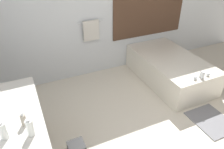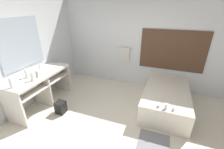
% 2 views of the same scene
% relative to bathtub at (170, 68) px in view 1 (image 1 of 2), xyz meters
% --- Properties ---
extents(ground_plane, '(16.00, 16.00, 0.00)m').
position_rel_bathtub_xyz_m(ground_plane, '(-1.03, -1.28, -0.28)').
color(ground_plane, beige).
rests_on(ground_plane, ground).
extents(wall_back_with_blinds, '(7.40, 0.13, 2.70)m').
position_rel_bathtub_xyz_m(wall_back_with_blinds, '(-1.00, 0.95, 1.06)').
color(wall_back_with_blinds, silver).
rests_on(wall_back_with_blinds, ground_plane).
extents(vanity_counter, '(0.63, 1.60, 0.86)m').
position_rel_bathtub_xyz_m(vanity_counter, '(-2.91, -0.95, 0.35)').
color(vanity_counter, silver).
rests_on(vanity_counter, ground_plane).
extents(bathtub, '(1.03, 1.82, 0.63)m').
position_rel_bathtub_xyz_m(bathtub, '(0.00, 0.00, 0.00)').
color(bathtub, silver).
rests_on(bathtub, ground_plane).
extents(water_bottle_2, '(0.07, 0.07, 0.21)m').
position_rel_bathtub_xyz_m(water_bottle_2, '(-2.98, -1.22, 0.68)').
color(water_bottle_2, silver).
rests_on(water_bottle_2, vanity_counter).
extents(water_bottle_3, '(0.07, 0.07, 0.21)m').
position_rel_bathtub_xyz_m(water_bottle_3, '(-2.74, -1.28, 0.68)').
color(water_bottle_3, silver).
rests_on(water_bottle_3, vanity_counter).
extents(soap_dispenser, '(0.06, 0.06, 0.16)m').
position_rel_bathtub_xyz_m(soap_dispenser, '(-2.79, -1.11, 0.65)').
color(soap_dispenser, gray).
rests_on(soap_dispenser, vanity_counter).
extents(bath_mat, '(0.57, 0.67, 0.02)m').
position_rel_bathtub_xyz_m(bath_mat, '(-0.12, -1.30, -0.27)').
color(bath_mat, slate).
rests_on(bath_mat, ground_plane).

